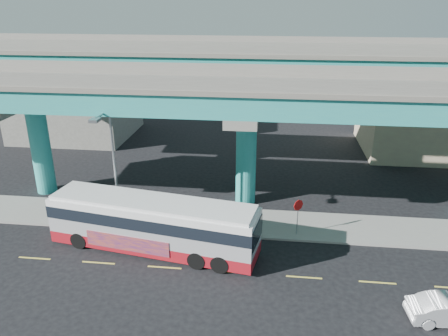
# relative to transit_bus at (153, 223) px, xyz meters

# --- Properties ---
(ground) EXTENTS (120.00, 120.00, 0.00)m
(ground) POSITION_rel_transit_bus_xyz_m (5.09, -1.62, -1.83)
(ground) COLOR black
(ground) RESTS_ON ground
(sidewalk) EXTENTS (70.00, 4.00, 0.15)m
(sidewalk) POSITION_rel_transit_bus_xyz_m (5.09, 3.88, -1.76)
(sidewalk) COLOR gray
(sidewalk) RESTS_ON ground
(lane_markings) EXTENTS (58.00, 0.12, 0.01)m
(lane_markings) POSITION_rel_transit_bus_xyz_m (5.09, -1.92, -1.82)
(lane_markings) COLOR #D8C64C
(lane_markings) RESTS_ON ground
(viaduct) EXTENTS (52.00, 12.40, 11.70)m
(viaduct) POSITION_rel_transit_bus_xyz_m (5.09, 7.49, 7.31)
(viaduct) COLOR teal
(viaduct) RESTS_ON ground
(building_beige) EXTENTS (14.00, 10.23, 7.00)m
(building_beige) POSITION_rel_transit_bus_xyz_m (23.09, 21.36, 1.68)
(building_beige) COLOR tan
(building_beige) RESTS_ON ground
(building_concrete) EXTENTS (12.00, 10.00, 9.00)m
(building_concrete) POSITION_rel_transit_bus_xyz_m (-14.91, 22.38, 2.67)
(building_concrete) COLOR gray
(building_concrete) RESTS_ON ground
(transit_bus) EXTENTS (13.27, 4.92, 3.34)m
(transit_bus) POSITION_rel_transit_bus_xyz_m (0.00, 0.00, 0.00)
(transit_bus) COLOR maroon
(transit_bus) RESTS_ON ground
(parked_car) EXTENTS (3.92, 4.85, 1.33)m
(parked_car) POSITION_rel_transit_bus_xyz_m (-5.44, 3.93, -1.02)
(parked_car) COLOR #323338
(parked_car) RESTS_ON sidewalk
(street_lamp) EXTENTS (0.50, 2.66, 8.26)m
(street_lamp) POSITION_rel_transit_bus_xyz_m (-3.05, 1.81, 3.65)
(street_lamp) COLOR gray
(street_lamp) RESTS_ON sidewalk
(stop_sign) EXTENTS (0.61, 0.49, 2.50)m
(stop_sign) POSITION_rel_transit_bus_xyz_m (8.81, 2.56, 0.12)
(stop_sign) COLOR gray
(stop_sign) RESTS_ON sidewalk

